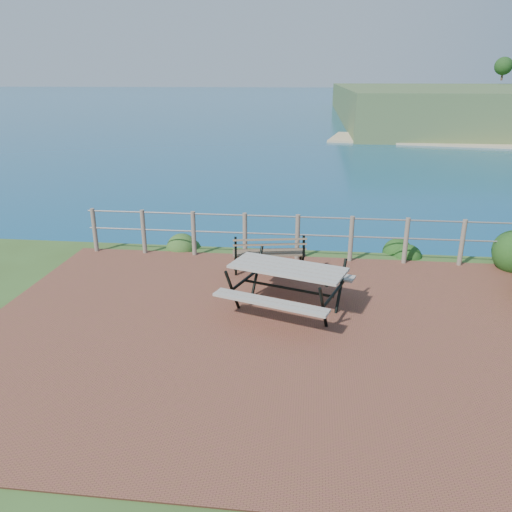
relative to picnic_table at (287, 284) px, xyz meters
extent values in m
cube|color=brown|center=(0.07, -0.74, -0.51)|extent=(10.00, 7.00, 0.12)
plane|color=#15697E|center=(0.07, 199.26, -0.51)|extent=(1200.00, 1200.00, 0.00)
cylinder|color=#6B5B4C|center=(-4.53, 2.61, 0.01)|extent=(0.10, 0.10, 1.00)
cylinder|color=#6B5B4C|center=(-3.38, 2.61, 0.01)|extent=(0.10, 0.10, 1.00)
cylinder|color=#6B5B4C|center=(-2.23, 2.61, 0.01)|extent=(0.10, 0.10, 1.00)
cylinder|color=#6B5B4C|center=(-1.08, 2.61, 0.01)|extent=(0.10, 0.10, 1.00)
cylinder|color=#6B5B4C|center=(0.07, 2.61, 0.01)|extent=(0.10, 0.10, 1.00)
cylinder|color=#6B5B4C|center=(1.22, 2.61, 0.01)|extent=(0.10, 0.10, 1.00)
cylinder|color=#6B5B4C|center=(2.37, 2.61, 0.01)|extent=(0.10, 0.10, 1.00)
cylinder|color=#6B5B4C|center=(3.52, 2.61, 0.01)|extent=(0.10, 0.10, 1.00)
cylinder|color=slate|center=(0.07, 2.61, 0.46)|extent=(9.40, 0.04, 0.04)
cylinder|color=slate|center=(0.07, 2.61, 0.06)|extent=(9.40, 0.04, 0.04)
cube|color=gray|center=(0.00, 0.00, 0.29)|extent=(2.05, 1.35, 0.04)
cube|color=gray|center=(0.00, 0.00, -0.03)|extent=(1.89, 0.87, 0.04)
cube|color=gray|center=(0.00, 0.00, -0.03)|extent=(1.89, 0.87, 0.04)
cylinder|color=black|center=(0.00, 0.00, -0.08)|extent=(1.56, 0.57, 0.05)
cube|color=brown|center=(-0.47, 1.75, -0.09)|extent=(1.50, 0.62, 0.03)
cube|color=brown|center=(-0.47, 1.75, 0.17)|extent=(1.46, 0.37, 0.33)
cube|color=black|center=(-0.47, 1.75, -0.29)|extent=(0.05, 0.06, 0.40)
cube|color=black|center=(-0.47, 1.75, -0.29)|extent=(0.05, 0.06, 0.40)
cube|color=black|center=(-0.47, 1.75, -0.29)|extent=(0.05, 0.06, 0.40)
cube|color=black|center=(-0.47, 1.75, -0.29)|extent=(0.05, 0.06, 0.40)
ellipsoid|color=#284A1B|center=(-2.56, 3.26, -0.51)|extent=(0.77, 0.77, 0.50)
ellipsoid|color=#144214|center=(2.35, 3.19, -0.51)|extent=(0.69, 0.69, 0.40)
camera|label=1|loc=(0.36, -7.75, 3.29)|focal=35.00mm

